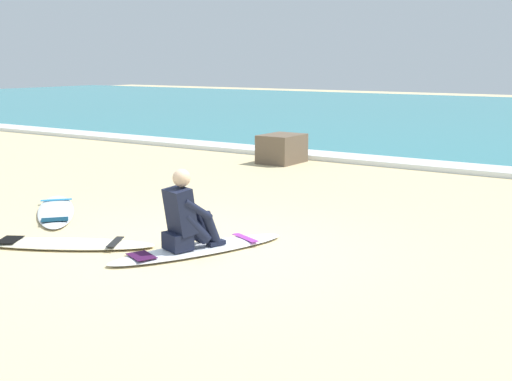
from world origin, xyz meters
name	(u,v)px	position (x,y,z in m)	size (l,w,h in m)	color
ground_plane	(203,251)	(0.00, 0.00, 0.00)	(80.00, 80.00, 0.00)	beige
breaking_foam	(423,165)	(0.00, 7.61, 0.06)	(80.00, 0.90, 0.11)	white
surfboard_main	(199,249)	(-0.03, -0.04, 0.04)	(1.37, 2.35, 0.08)	silver
surfer_seated	(186,218)	(-0.10, -0.18, 0.44)	(0.54, 0.77, 0.95)	black
surfboard_spare_near	(66,244)	(-1.54, -0.77, 0.04)	(2.19, 1.54, 0.08)	#EFE5C6
surfboard_spare_far	(56,211)	(-3.09, 0.36, 0.04)	(2.07, 1.88, 0.08)	silver
shoreline_rock	(282,149)	(-2.85, 6.47, 0.32)	(1.00, 0.78, 0.63)	brown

